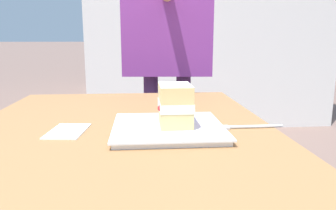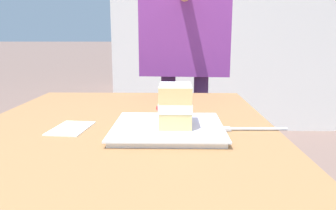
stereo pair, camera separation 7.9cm
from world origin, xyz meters
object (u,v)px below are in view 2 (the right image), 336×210
object	(u,v)px
patio_table	(109,203)
diner_person	(185,22)
dessert_fork	(248,129)
paper_napkin	(71,128)
dessert_plate	(168,128)
cake_slice	(175,105)

from	to	relation	value
patio_table	diner_person	size ratio (longest dim) A/B	0.91
dessert_fork	paper_napkin	xyz separation A→B (m)	(-0.01, -0.44, -0.00)
patio_table	dessert_plate	bearing A→B (deg)	142.72
cake_slice	paper_napkin	distance (m)	0.27
patio_table	paper_napkin	size ratio (longest dim) A/B	10.32
cake_slice	paper_napkin	world-z (taller)	cake_slice
diner_person	dessert_plate	bearing A→B (deg)	-4.42
cake_slice	paper_napkin	xyz separation A→B (m)	(-0.02, -0.26, -0.06)
cake_slice	diner_person	distance (m)	0.90
cake_slice	diner_person	world-z (taller)	diner_person
patio_table	paper_napkin	bearing A→B (deg)	-143.52
dessert_fork	patio_table	bearing A→B (deg)	-62.17
dessert_fork	paper_napkin	distance (m)	0.44
dessert_fork	cake_slice	bearing A→B (deg)	-86.31
patio_table	cake_slice	xyz separation A→B (m)	(-0.16, 0.14, 0.18)
dessert_fork	paper_napkin	size ratio (longest dim) A/B	1.21
dessert_fork	paper_napkin	world-z (taller)	dessert_fork
paper_napkin	dessert_fork	bearing A→B (deg)	89.25
patio_table	cake_slice	size ratio (longest dim) A/B	13.35
dessert_plate	paper_napkin	xyz separation A→B (m)	(-0.02, -0.25, -0.01)
dessert_fork	dessert_plate	bearing A→B (deg)	-86.70
patio_table	dessert_fork	xyz separation A→B (m)	(-0.17, 0.32, 0.11)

